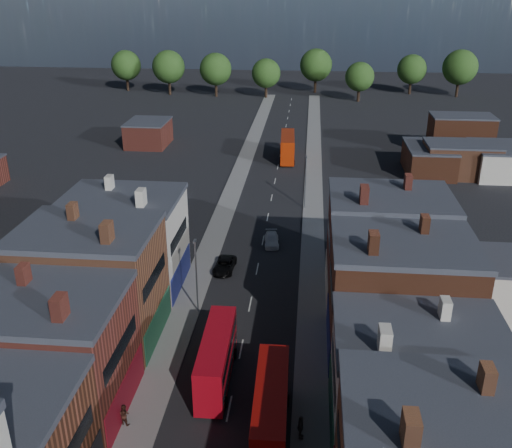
% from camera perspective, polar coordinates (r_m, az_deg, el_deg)
% --- Properties ---
extents(pavement_west, '(3.00, 200.00, 0.12)m').
position_cam_1_polar(pavement_west, '(77.26, -3.98, -0.80)').
color(pavement_west, gray).
rests_on(pavement_west, ground).
extents(pavement_east, '(3.00, 200.00, 0.12)m').
position_cam_1_polar(pavement_east, '(76.32, 5.70, -1.18)').
color(pavement_east, gray).
rests_on(pavement_east, ground).
extents(lamp_post_2, '(0.25, 0.70, 8.12)m').
position_cam_1_polar(lamp_post_2, '(57.34, -6.01, -4.73)').
color(lamp_post_2, slate).
rests_on(lamp_post_2, ground).
extents(lamp_post_3, '(0.25, 0.70, 8.12)m').
position_cam_1_polar(lamp_post_3, '(83.93, 4.97, 4.56)').
color(lamp_post_3, slate).
rests_on(lamp_post_3, ground).
extents(bus_0, '(2.67, 10.03, 4.31)m').
position_cam_1_polar(bus_0, '(49.16, -3.97, -13.19)').
color(bus_0, red).
rests_on(bus_0, ground).
extents(bus_1, '(2.80, 10.45, 4.49)m').
position_cam_1_polar(bus_1, '(44.03, 1.50, -18.06)').
color(bus_1, '#A40C09').
rests_on(bus_1, ground).
extents(bus_2, '(3.12, 11.05, 4.73)m').
position_cam_1_polar(bus_2, '(108.37, 3.17, 7.74)').
color(bus_2, '#9E2406').
rests_on(bus_2, ground).
extents(car_2, '(2.46, 4.93, 1.34)m').
position_cam_1_polar(car_2, '(67.04, -3.17, -4.15)').
color(car_2, black).
rests_on(car_2, ground).
extents(car_3, '(2.22, 4.61, 1.29)m').
position_cam_1_polar(car_3, '(73.44, 1.57, -1.58)').
color(car_3, silver).
rests_on(car_3, ground).
extents(ped_1, '(0.96, 0.72, 1.76)m').
position_cam_1_polar(ped_1, '(46.85, -13.04, -18.07)').
color(ped_1, '#3F2319').
rests_on(ped_1, pavement_west).
extents(ped_3, '(0.60, 1.19, 1.97)m').
position_cam_1_polar(ped_3, '(44.74, 4.49, -19.61)').
color(ped_3, '#534D47').
rests_on(ped_3, pavement_east).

